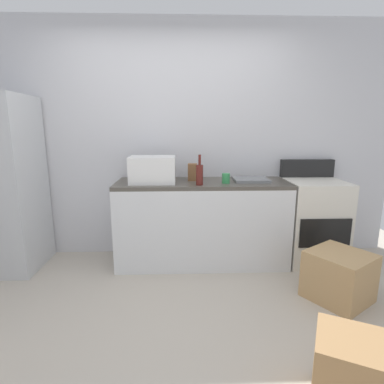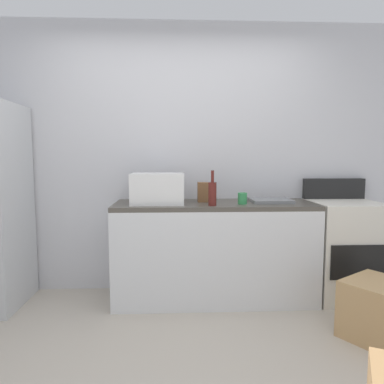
{
  "view_description": "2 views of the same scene",
  "coord_description": "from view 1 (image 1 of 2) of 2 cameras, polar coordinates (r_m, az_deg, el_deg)",
  "views": [
    {
      "loc": [
        0.09,
        -1.93,
        1.46
      ],
      "look_at": [
        0.18,
        0.75,
        0.88
      ],
      "focal_mm": 28.33,
      "sensor_mm": 36.0,
      "label": 1
    },
    {
      "loc": [
        -0.05,
        -1.95,
        1.31
      ],
      "look_at": [
        0.07,
        0.68,
        1.05
      ],
      "focal_mm": 32.85,
      "sensor_mm": 36.0,
      "label": 2
    }
  ],
  "objects": [
    {
      "name": "sink_basin",
      "position": [
        3.28,
        10.96,
        2.31
      ],
      "size": [
        0.36,
        0.32,
        0.03
      ],
      "primitive_type": "cube",
      "color": "slate",
      "rests_on": "kitchen_counter"
    },
    {
      "name": "wall_back",
      "position": [
        3.49,
        -3.44,
        9.46
      ],
      "size": [
        5.0,
        0.1,
        2.6
      ],
      "primitive_type": "cube",
      "color": "silver",
      "rests_on": "ground_plane"
    },
    {
      "name": "ground_plane",
      "position": [
        2.42,
        -3.98,
        -24.96
      ],
      "size": [
        6.0,
        6.0,
        0.0
      ],
      "primitive_type": "plane",
      "color": "#B2A899"
    },
    {
      "name": "refrigerator",
      "position": [
        3.63,
        -32.3,
        1.11
      ],
      "size": [
        0.68,
        0.66,
        1.77
      ],
      "primitive_type": "cube",
      "color": "silver",
      "rests_on": "ground_plane"
    },
    {
      "name": "microwave",
      "position": [
        3.13,
        -7.39,
        4.21
      ],
      "size": [
        0.46,
        0.34,
        0.27
      ],
      "primitive_type": "cube",
      "color": "white",
      "rests_on": "kitchen_counter"
    },
    {
      "name": "knife_block",
      "position": [
        3.24,
        0.11,
        3.76
      ],
      "size": [
        0.1,
        0.1,
        0.18
      ],
      "primitive_type": "cube",
      "color": "brown",
      "rests_on": "kitchen_counter"
    },
    {
      "name": "cardboard_box_medium",
      "position": [
        2.02,
        30.84,
        -28.24
      ],
      "size": [
        0.66,
        0.57,
        0.41
      ],
      "primitive_type": "cube",
      "rotation": [
        0.0,
        0.0,
        -0.47
      ],
      "color": "olive",
      "rests_on": "ground_plane"
    },
    {
      "name": "cardboard_box_large",
      "position": [
        2.97,
        25.91,
        -14.06
      ],
      "size": [
        0.63,
        0.63,
        0.42
      ],
      "primitive_type": "cube",
      "rotation": [
        0.0,
        0.0,
        0.59
      ],
      "color": "tan",
      "rests_on": "ground_plane"
    },
    {
      "name": "kitchen_counter",
      "position": [
        3.3,
        1.84,
        -5.73
      ],
      "size": [
        1.8,
        0.6,
        0.9
      ],
      "color": "silver",
      "rests_on": "ground_plane"
    },
    {
      "name": "stove_oven",
      "position": [
        3.59,
        21.73,
        -4.86
      ],
      "size": [
        0.6,
        0.61,
        1.1
      ],
      "color": "silver",
      "rests_on": "ground_plane"
    },
    {
      "name": "coffee_mug",
      "position": [
        3.1,
        6.4,
        2.56
      ],
      "size": [
        0.08,
        0.08,
        0.1
      ],
      "primitive_type": "cylinder",
      "color": "#338C4C",
      "rests_on": "kitchen_counter"
    },
    {
      "name": "wine_bottle",
      "position": [
        2.98,
        1.43,
        3.41
      ],
      "size": [
        0.07,
        0.07,
        0.3
      ],
      "color": "#591E19",
      "rests_on": "kitchen_counter"
    }
  ]
}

